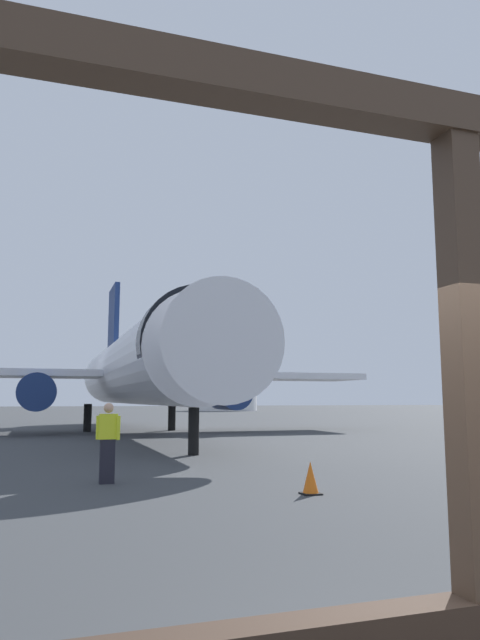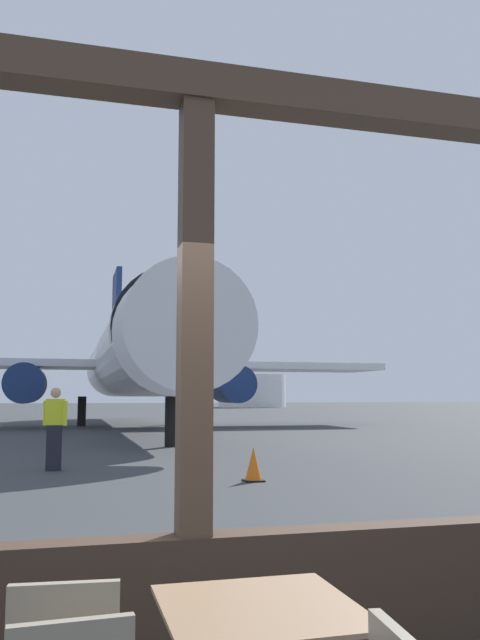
% 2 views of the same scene
% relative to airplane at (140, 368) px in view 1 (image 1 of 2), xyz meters
% --- Properties ---
extents(ground_plane, '(220.00, 220.00, 0.00)m').
position_rel_airplane_xyz_m(ground_plane, '(-2.32, 11.77, -3.45)').
color(ground_plane, '#383A3D').
extents(window_frame, '(7.66, 0.24, 3.69)m').
position_rel_airplane_xyz_m(window_frame, '(-2.32, -28.23, -2.19)').
color(window_frame, '#38281E').
rests_on(window_frame, ground).
extents(airplane, '(27.25, 31.63, 10.38)m').
position_rel_airplane_xyz_m(airplane, '(0.00, 0.00, 0.00)').
color(airplane, silver).
rests_on(airplane, ground).
extents(ground_crew_worker, '(0.50, 0.34, 1.74)m').
position_rel_airplane_xyz_m(ground_crew_worker, '(-3.34, -17.84, -2.55)').
color(ground_crew_worker, black).
rests_on(ground_crew_worker, ground).
extents(traffic_cone, '(0.36, 0.36, 0.62)m').
position_rel_airplane_xyz_m(traffic_cone, '(0.26, -20.54, -3.16)').
color(traffic_cone, orange).
rests_on(traffic_cone, ground).
extents(fuel_storage_tank, '(9.76, 9.76, 4.62)m').
position_rel_airplane_xyz_m(fuel_storage_tank, '(22.47, 57.71, -1.14)').
color(fuel_storage_tank, white).
rests_on(fuel_storage_tank, ground).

